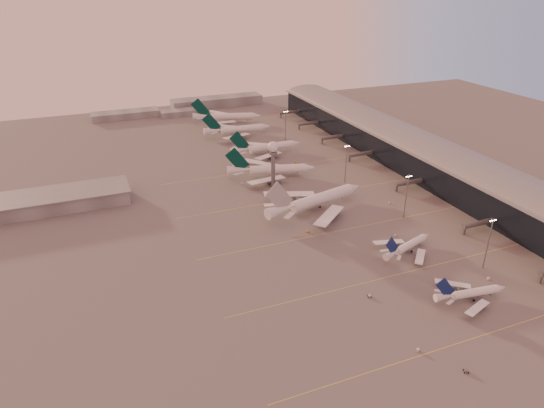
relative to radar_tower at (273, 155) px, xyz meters
name	(u,v)px	position (x,y,z in m)	size (l,w,h in m)	color
ground	(372,297)	(-5.00, -120.00, -20.95)	(700.00, 700.00, 0.00)	#5B5858
taxiway_markings	(363,225)	(25.00, -64.00, -20.94)	(180.00, 185.25, 0.02)	#E5DA50
terminal	(422,155)	(102.88, -9.91, -10.43)	(57.00, 362.00, 23.04)	black
hangar	(54,200)	(-125.00, 20.00, -16.63)	(82.00, 27.00, 8.50)	slate
radar_tower	(273,155)	(0.00, 0.00, 0.00)	(6.40, 6.40, 31.10)	slate
mast_a	(489,241)	(53.00, -120.00, -7.21)	(3.60, 0.56, 25.00)	slate
mast_b	(406,195)	(50.00, -65.00, -7.21)	(3.60, 0.56, 25.00)	slate
mast_c	(346,162)	(45.00, -10.00, -7.21)	(3.60, 0.56, 25.00)	slate
mast_d	(285,125)	(43.00, 80.00, -7.21)	(3.60, 0.56, 25.00)	slate
distant_horizon	(191,106)	(-2.38, 205.14, -17.06)	(165.00, 37.50, 9.00)	slate
narrowbody_near	(470,294)	(30.56, -136.15, -18.34)	(32.91, 26.11, 12.89)	white
narrowbody_mid	(408,247)	(29.69, -95.75, -18.19)	(33.61, 26.37, 13.62)	white
widebody_white	(316,203)	(10.59, -37.77, -16.83)	(66.28, 52.50, 23.73)	white
greentail_a	(271,171)	(5.51, 16.38, -17.24)	(56.67, 45.18, 21.02)	white
greentail_b	(267,149)	(19.00, 59.15, -17.40)	(55.36, 44.69, 20.10)	white
greentail_c	(238,131)	(13.72, 110.09, -17.33)	(56.51, 45.51, 20.52)	white
greentail_d	(227,118)	(17.06, 149.36, -17.02)	(59.23, 47.09, 22.23)	white
gsv_truck_a	(419,348)	(-7.12, -152.73, -19.77)	(6.10, 3.95, 2.32)	silver
gsv_tug_near	(466,371)	(1.10, -167.07, -20.43)	(3.54, 4.14, 1.02)	#55575A
gsv_catering_a	(490,275)	(48.66, -128.10, -18.80)	(5.51, 3.09, 4.29)	silver
gsv_tug_mid	(369,296)	(-6.10, -119.47, -20.46)	(3.83, 3.02, 0.96)	silver
gsv_truck_b	(396,235)	(33.73, -80.78, -19.91)	(5.35, 3.28, 2.03)	silver
gsv_truck_c	(308,230)	(-5.18, -60.24, -19.89)	(5.46, 3.84, 2.08)	gold
gsv_catering_b	(390,201)	(53.18, -47.09, -19.03)	(5.11, 3.54, 3.84)	silver
gsv_tug_far	(322,198)	(19.95, -26.75, -20.48)	(2.50, 3.52, 0.92)	silver
gsv_truck_d	(241,183)	(-16.83, 11.81, -19.76)	(2.96, 6.05, 2.34)	silver
gsv_tug_hangar	(297,163)	(30.91, 31.90, -20.42)	(3.77, 2.42, 1.04)	gold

